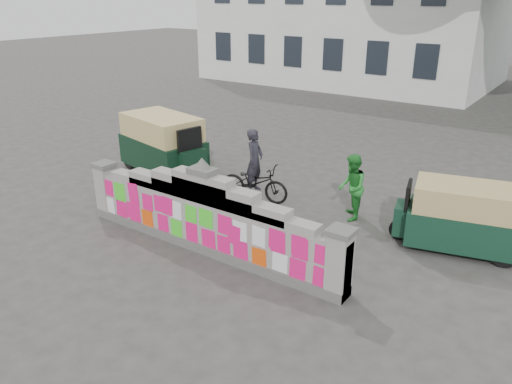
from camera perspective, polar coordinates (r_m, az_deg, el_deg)
ground at (r=10.51m, az=-5.76°, el=-6.57°), size 100.00×100.00×0.00m
parapet_wall at (r=10.17m, az=-5.94°, el=-2.86°), size 6.48×0.44×2.01m
building at (r=31.76m, az=11.27°, el=19.74°), size 16.00×10.00×8.90m
cyclist_bike at (r=12.71m, az=-0.15°, el=1.10°), size 1.90×0.94×0.96m
cyclist_rider at (r=12.59m, az=-0.15°, el=2.52°), size 0.48×0.65×1.62m
pedestrian at (r=11.75m, az=10.87°, el=0.52°), size 0.87×0.95×1.57m
rickshaw_left at (r=14.84m, az=-10.45°, el=5.46°), size 3.16×1.95×1.70m
rickshaw_right at (r=11.03m, az=22.30°, el=-2.58°), size 2.61×1.65×1.40m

